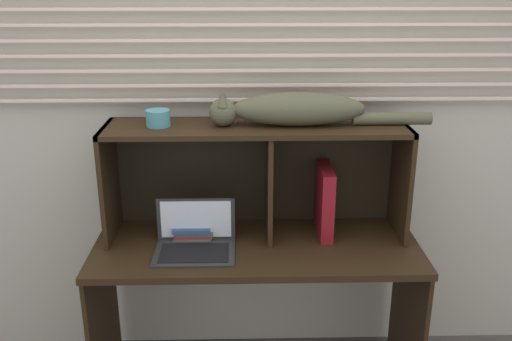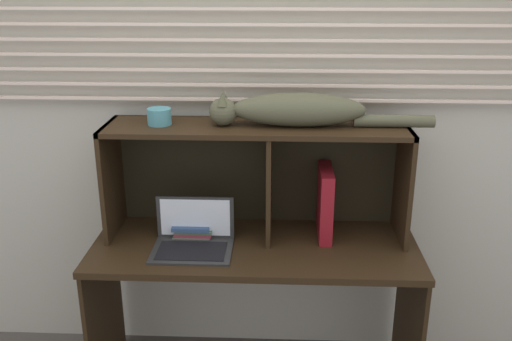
{
  "view_description": "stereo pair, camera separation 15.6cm",
  "coord_description": "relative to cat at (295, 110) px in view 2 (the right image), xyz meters",
  "views": [
    {
      "loc": [
        -0.06,
        -1.99,
        1.84
      ],
      "look_at": [
        0.0,
        0.34,
        1.02
      ],
      "focal_mm": 39.52,
      "sensor_mm": 36.0,
      "label": 1
    },
    {
      "loc": [
        0.1,
        -1.99,
        1.84
      ],
      "look_at": [
        0.0,
        0.34,
        1.02
      ],
      "focal_mm": 39.52,
      "sensor_mm": 36.0,
      "label": 2
    }
  ],
  "objects": [
    {
      "name": "back_panel_with_blinds",
      "position": [
        -0.16,
        0.21,
        -0.03
      ],
      "size": [
        4.4,
        0.08,
        2.5
      ],
      "color": "beige",
      "rests_on": "ground"
    },
    {
      "name": "desk",
      "position": [
        -0.16,
        -0.11,
        -0.71
      ],
      "size": [
        1.43,
        0.56,
        0.71
      ],
      "color": "black",
      "rests_on": "ground"
    },
    {
      "name": "hutch_shelf_unit",
      "position": [
        -0.16,
        0.03,
        -0.23
      ],
      "size": [
        1.31,
        0.32,
        0.51
      ],
      "color": "black",
      "rests_on": "desk"
    },
    {
      "name": "cat",
      "position": [
        0.0,
        0.0,
        0.0
      ],
      "size": [
        0.95,
        0.15,
        0.15
      ],
      "color": "#50513A",
      "rests_on": "hutch_shelf_unit"
    },
    {
      "name": "laptop",
      "position": [
        -0.43,
        -0.15,
        -0.54
      ],
      "size": [
        0.34,
        0.25,
        0.2
      ],
      "color": "#2A2A2A",
      "rests_on": "desk"
    },
    {
      "name": "binder_upright",
      "position": [
        0.14,
        0.0,
        -0.42
      ],
      "size": [
        0.06,
        0.25,
        0.32
      ],
      "primitive_type": "cube",
      "color": "maroon",
      "rests_on": "desk"
    },
    {
      "name": "book_stack",
      "position": [
        -0.45,
        0.0,
        -0.54
      ],
      "size": [
        0.18,
        0.21,
        0.06
      ],
      "color": "#46634E",
      "rests_on": "desk"
    },
    {
      "name": "small_basket",
      "position": [
        -0.58,
        0.0,
        -0.03
      ],
      "size": [
        0.1,
        0.1,
        0.07
      ],
      "primitive_type": "cylinder",
      "color": "teal",
      "rests_on": "hutch_shelf_unit"
    }
  ]
}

